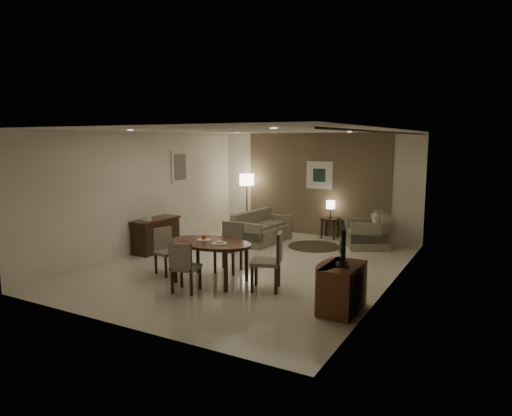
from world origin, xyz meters
The scene contains 31 objects.
room_shell centered at (0.00, 0.40, 1.35)m, with size 5.50×7.00×2.70m.
taupe_accent centered at (0.00, 3.48, 1.35)m, with size 3.96×0.03×2.70m, color brown.
curtain_wall centered at (2.68, 0.00, 1.32)m, with size 0.08×6.70×2.58m, color beige, non-canonical shape.
curtain_rod centered at (2.68, 0.00, 2.64)m, with size 0.03×0.03×6.80m, color black.
art_back_frame centered at (0.10, 3.46, 1.60)m, with size 0.72×0.03×0.72m, color silver.
art_back_canvas centered at (0.10, 3.44, 1.60)m, with size 0.34×0.01×0.34m, color #1B3128.
art_left_frame centered at (-2.72, 1.20, 1.85)m, with size 0.03×0.60×0.80m, color silver.
art_left_canvas centered at (-2.71, 1.20, 1.85)m, with size 0.01×0.46×0.64m, color gray.
downlight_nl centered at (-1.40, -1.80, 2.69)m, with size 0.10×0.10×0.01m, color white.
downlight_nr centered at (1.40, -1.80, 2.69)m, with size 0.10×0.10×0.01m, color white.
downlight_fl centered at (-1.40, 1.80, 2.69)m, with size 0.10×0.10×0.01m, color white.
downlight_fr centered at (1.40, 1.80, 2.69)m, with size 0.10×0.10×0.01m, color white.
console_desk centered at (-2.49, 0.00, 0.38)m, with size 0.48×1.20×0.75m, color #432415, non-canonical shape.
telephone centered at (-2.49, -0.30, 0.80)m, with size 0.20×0.14×0.09m, color white, non-canonical shape.
tv_cabinet centered at (2.40, -1.50, 0.35)m, with size 0.48×0.90×0.70m, color brown, non-canonical shape.
flat_tv centered at (2.38, -1.50, 1.02)m, with size 0.06×0.88×0.60m, color black, non-canonical shape.
dining_table centered at (-0.10, -1.28, 0.36)m, with size 1.56×0.97×0.73m, color #432415, non-canonical shape.
chair_near centered at (-0.16, -1.92, 0.43)m, with size 0.42×0.42×0.86m, color #7B715E, non-canonical shape.
chair_far centered at (-0.17, -0.60, 0.47)m, with size 0.46×0.46×0.94m, color #7B715E, non-canonical shape.
chair_left centered at (-1.08, -1.27, 0.43)m, with size 0.42×0.42×0.86m, color #7B715E, non-canonical shape.
chair_right centered at (0.96, -1.19, 0.50)m, with size 0.48×0.48×0.99m, color #7B715E, non-canonical shape.
plate_a centered at (-0.28, -1.23, 0.74)m, with size 0.26×0.26×0.02m, color white.
plate_b centered at (0.12, -1.33, 0.74)m, with size 0.26×0.26×0.02m, color white.
fruit_apple centered at (-0.28, -1.23, 0.79)m, with size 0.09×0.09×0.09m, color #B33914.
napkin centered at (0.12, -1.33, 0.76)m, with size 0.12×0.08×0.03m, color white.
round_rug centered at (0.50, 2.16, 0.01)m, with size 1.24×1.24×0.01m, color #3F3723.
sofa centered at (-0.80, 1.99, 0.38)m, with size 0.80×1.61×0.76m, color #7B715E, non-canonical shape.
armchair centered at (1.61, 2.69, 0.41)m, with size 0.93×0.87×0.82m, color #7B715E, non-canonical shape.
side_table centered at (0.50, 3.25, 0.26)m, with size 0.41×0.41×0.52m, color black, non-canonical shape.
table_lamp centered at (0.50, 3.25, 0.77)m, with size 0.22×0.22×0.50m, color #FFEAC1, non-canonical shape.
floor_lamp centered at (-1.90, 3.12, 0.79)m, with size 0.40×0.40×1.57m, color #FFE5B7, non-canonical shape.
Camera 1 is at (4.41, -7.79, 2.52)m, focal length 32.00 mm.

